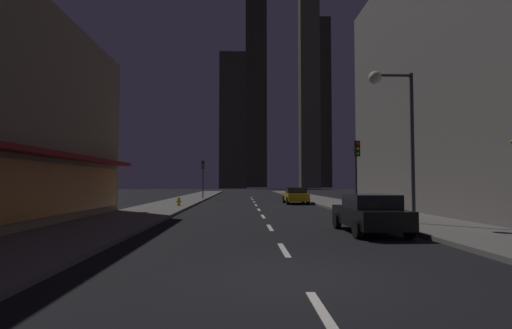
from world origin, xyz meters
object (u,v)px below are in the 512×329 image
object	(u,v)px
traffic_light_far_left	(203,171)
traffic_light_near_right	(357,160)
street_lamp_right	(393,109)
car_parked_far	(296,195)
car_parked_near	(370,213)
fire_hydrant_far_left	(179,202)

from	to	relation	value
traffic_light_far_left	traffic_light_near_right	bearing A→B (deg)	-61.83
traffic_light_far_left	street_lamp_right	size ratio (longest dim) A/B	0.64
car_parked_far	traffic_light_near_right	xyz separation A→B (m)	(1.90, -11.82, 2.45)
car_parked_far	street_lamp_right	xyz separation A→B (m)	(1.78, -17.54, 4.33)
car_parked_near	street_lamp_right	distance (m)	5.09
car_parked_far	traffic_light_far_left	distance (m)	12.84
car_parked_near	car_parked_far	bearing A→B (deg)	90.00
car_parked_far	fire_hydrant_far_left	xyz separation A→B (m)	(-9.50, -4.92, -0.29)
car_parked_far	street_lamp_right	bearing A→B (deg)	-84.20
fire_hydrant_far_left	traffic_light_far_left	distance (m)	13.92
street_lamp_right	car_parked_far	bearing A→B (deg)	95.80
car_parked_far	traffic_light_far_left	world-z (taller)	traffic_light_far_left
car_parked_near	car_parked_far	xyz separation A→B (m)	(0.00, 19.55, 0.00)
fire_hydrant_far_left	car_parked_near	bearing A→B (deg)	-57.01
fire_hydrant_far_left	traffic_light_near_right	size ratio (longest dim) A/B	0.16
car_parked_far	traffic_light_far_left	xyz separation A→B (m)	(-9.10, 8.72, 2.45)
traffic_light_far_left	street_lamp_right	xyz separation A→B (m)	(10.88, -26.26, 1.87)
car_parked_near	traffic_light_far_left	size ratio (longest dim) A/B	1.01
traffic_light_near_right	street_lamp_right	world-z (taller)	street_lamp_right
fire_hydrant_far_left	traffic_light_far_left	world-z (taller)	traffic_light_far_left
fire_hydrant_far_left	street_lamp_right	bearing A→B (deg)	-48.20
car_parked_near	car_parked_far	size ratio (longest dim) A/B	1.00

